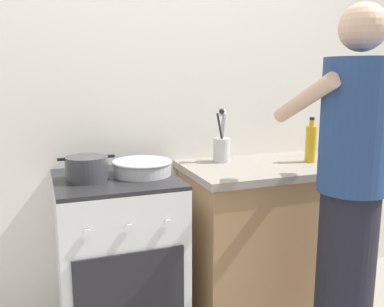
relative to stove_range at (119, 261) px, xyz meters
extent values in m
cube|color=silver|center=(0.55, 0.35, 0.80)|extent=(3.20, 0.10, 2.50)
cube|color=#99724C|center=(0.90, 0.00, -0.02)|extent=(0.96, 0.56, 0.86)
cube|color=gray|center=(0.90, 0.00, 0.43)|extent=(1.00, 0.60, 0.04)
cube|color=silver|center=(0.00, 0.00, -0.01)|extent=(0.60, 0.60, 0.88)
cube|color=#232326|center=(0.00, 0.00, 0.44)|extent=(0.60, 0.60, 0.02)
cube|color=black|center=(0.00, -0.30, -0.03)|extent=(0.51, 0.01, 0.40)
cylinder|color=silver|center=(-0.18, -0.31, 0.29)|extent=(0.04, 0.01, 0.04)
cylinder|color=silver|center=(0.00, -0.31, 0.29)|extent=(0.04, 0.01, 0.04)
cylinder|color=silver|center=(0.18, -0.31, 0.29)|extent=(0.04, 0.01, 0.04)
cylinder|color=#38383D|center=(-0.14, -0.02, 0.51)|extent=(0.20, 0.20, 0.12)
cube|color=black|center=(-0.26, -0.02, 0.56)|extent=(0.04, 0.02, 0.01)
cube|color=black|center=(-0.02, -0.02, 0.56)|extent=(0.04, 0.02, 0.01)
cylinder|color=#B7B7BC|center=(0.14, 0.01, 0.49)|extent=(0.30, 0.30, 0.07)
torus|color=#B7B7BC|center=(0.14, 0.01, 0.52)|extent=(0.31, 0.31, 0.01)
cylinder|color=silver|center=(0.66, 0.16, 0.52)|extent=(0.10, 0.10, 0.14)
cylinder|color=black|center=(0.65, 0.15, 0.60)|extent=(0.06, 0.04, 0.27)
sphere|color=black|center=(0.65, 0.15, 0.75)|extent=(0.03, 0.03, 0.03)
cylinder|color=silver|center=(0.67, 0.18, 0.60)|extent=(0.03, 0.03, 0.27)
sphere|color=silver|center=(0.67, 0.18, 0.74)|extent=(0.03, 0.03, 0.03)
cylinder|color=silver|center=(0.66, 0.18, 0.60)|extent=(0.03, 0.01, 0.25)
sphere|color=silver|center=(0.66, 0.18, 0.74)|extent=(0.03, 0.03, 0.03)
cylinder|color=#B7BABF|center=(0.67, 0.17, 0.59)|extent=(0.02, 0.03, 0.25)
sphere|color=#B7BABF|center=(0.67, 0.17, 0.73)|extent=(0.03, 0.03, 0.03)
cylinder|color=gold|center=(1.14, -0.02, 0.56)|extent=(0.06, 0.06, 0.21)
cylinder|color=gold|center=(1.14, -0.02, 0.68)|extent=(0.03, 0.03, 0.04)
cylinder|color=black|center=(1.14, -0.02, 0.71)|extent=(0.03, 0.03, 0.02)
cylinder|color=black|center=(0.93, -0.62, 0.00)|extent=(0.26, 0.26, 0.90)
cylinder|color=navy|center=(0.93, -0.62, 0.74)|extent=(0.30, 0.30, 0.58)
sphere|color=#D3AA8C|center=(0.93, -0.62, 1.15)|extent=(0.20, 0.20, 0.20)
cylinder|color=#D3AA8C|center=(0.76, -0.48, 0.85)|extent=(0.07, 0.41, 0.24)
cylinder|color=#D3AA8C|center=(1.10, -0.48, 0.85)|extent=(0.07, 0.41, 0.24)
camera|label=1|loc=(-0.35, -2.05, 0.96)|focal=39.20mm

